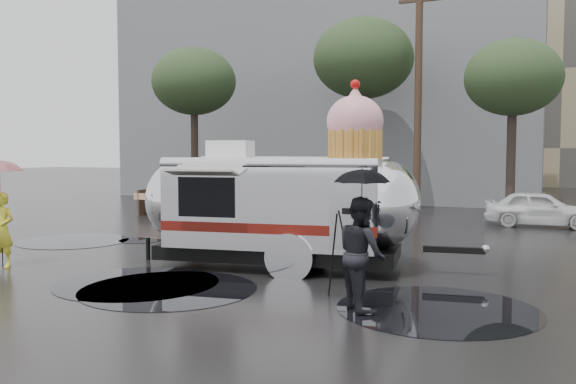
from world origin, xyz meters
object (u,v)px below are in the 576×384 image
at_px(airstream_trailer, 284,201).
at_px(person_right, 361,253).
at_px(tripod, 346,243).
at_px(person_left, 2,230).

xyz_separation_m(airstream_trailer, person_right, (2.59, -2.85, -0.53)).
distance_m(person_right, tripod, 0.91).
bearing_deg(tripod, airstream_trailer, 150.41).
bearing_deg(person_right, tripod, -7.66).
bearing_deg(airstream_trailer, tripod, -53.34).
xyz_separation_m(person_right, tripod, (-0.49, 0.76, 0.02)).
xyz_separation_m(airstream_trailer, person_left, (-5.66, -2.48, -0.62)).
distance_m(person_left, person_right, 8.25).
height_order(airstream_trailer, person_left, airstream_trailer).
bearing_deg(person_right, person_left, 46.97).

